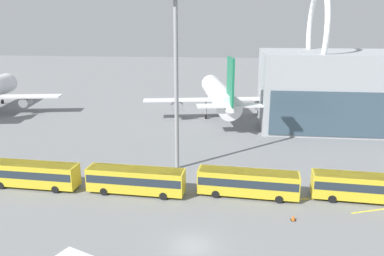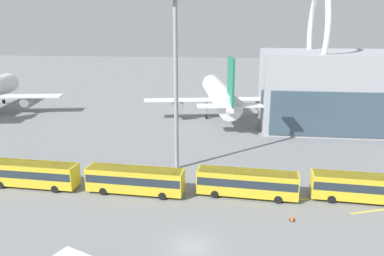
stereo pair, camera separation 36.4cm
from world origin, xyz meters
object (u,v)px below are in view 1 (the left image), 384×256
at_px(shuttle_bus_2, 136,179).
at_px(shuttle_bus_3, 248,182).
at_px(shuttle_bus_1, 32,173).
at_px(shuttle_bus_4, 365,186).
at_px(traffic_cone_0, 293,218).
at_px(airliner_at_gate_far, 219,95).
at_px(floodlight_mast, 176,72).

height_order(shuttle_bus_2, shuttle_bus_3, same).
bearing_deg(shuttle_bus_3, shuttle_bus_1, -174.85).
distance_m(shuttle_bus_2, shuttle_bus_4, 28.49).
bearing_deg(shuttle_bus_3, traffic_cone_0, -44.29).
bearing_deg(shuttle_bus_4, shuttle_bus_3, -174.72).
bearing_deg(shuttle_bus_3, shuttle_bus_4, 5.30).
bearing_deg(shuttle_bus_1, shuttle_bus_3, 3.77).
distance_m(shuttle_bus_1, shuttle_bus_4, 42.71).
distance_m(airliner_at_gate_far, shuttle_bus_2, 43.22).
bearing_deg(shuttle_bus_1, airliner_at_gate_far, 63.97).
relative_size(shuttle_bus_3, traffic_cone_0, 20.17).
distance_m(airliner_at_gate_far, floodlight_mast, 34.50).
distance_m(shuttle_bus_1, shuttle_bus_2, 14.24).
xyz_separation_m(shuttle_bus_1, traffic_cone_0, (33.42, -5.04, -1.66)).
xyz_separation_m(shuttle_bus_2, traffic_cone_0, (19.18, -4.75, -1.66)).
height_order(shuttle_bus_1, shuttle_bus_3, same).
height_order(airliner_at_gate_far, shuttle_bus_2, airliner_at_gate_far).
xyz_separation_m(shuttle_bus_1, shuttle_bus_4, (42.70, 0.83, 0.00)).
distance_m(airliner_at_gate_far, shuttle_bus_1, 47.91).
xyz_separation_m(shuttle_bus_3, floodlight_mast, (-10.32, 8.48, 12.57)).
xyz_separation_m(shuttle_bus_3, traffic_cone_0, (4.95, -5.57, -1.66)).
distance_m(airliner_at_gate_far, traffic_cone_0, 48.36).
height_order(airliner_at_gate_far, floodlight_mast, floodlight_mast).
xyz_separation_m(shuttle_bus_1, shuttle_bus_3, (28.47, 0.53, 0.00)).
relative_size(shuttle_bus_1, shuttle_bus_4, 1.00).
bearing_deg(floodlight_mast, shuttle_bus_1, -153.58).
relative_size(shuttle_bus_1, floodlight_mast, 0.51).
relative_size(shuttle_bus_3, floodlight_mast, 0.51).
bearing_deg(shuttle_bus_2, shuttle_bus_1, -178.08).
bearing_deg(traffic_cone_0, shuttle_bus_4, 32.31).
bearing_deg(airliner_at_gate_far, shuttle_bus_4, -165.01).
relative_size(shuttle_bus_2, floodlight_mast, 0.51).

